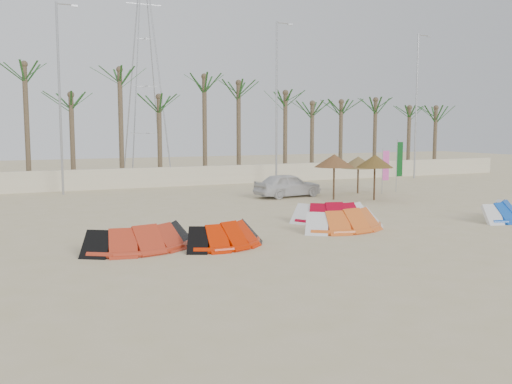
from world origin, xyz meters
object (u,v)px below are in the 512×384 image
kite_red_mid (223,233)px  kite_red_right (328,211)px  kite_red_left (138,236)px  parasol_right (358,162)px  kite_orange (342,218)px  kite_blue (497,210)px  parasol_left (334,161)px  parasol_mid (375,161)px  car (288,185)px

kite_red_mid → kite_red_right: bearing=25.6°
kite_red_left → parasol_right: bearing=33.1°
kite_orange → kite_blue: 7.30m
parasol_left → kite_red_left: bearing=-146.9°
kite_red_right → kite_orange: (-0.50, -1.75, 0.00)m
kite_red_mid → kite_red_right: 6.45m
kite_blue → kite_orange: bearing=173.2°
kite_red_left → kite_red_right: bearing=13.8°
parasol_left → parasol_mid: size_ratio=1.00×
kite_red_left → parasol_mid: bearing=26.1°
parasol_left → kite_orange: bearing=-120.6°
parasol_left → car: size_ratio=0.63×
kite_red_left → car: size_ratio=0.99×
kite_red_right → car: size_ratio=0.91×
parasol_mid → parasol_left: bearing=148.8°
kite_red_right → kite_blue: bearing=-21.1°
kite_red_right → kite_orange: same height
kite_orange → parasol_right: 12.48m
kite_red_mid → parasol_mid: bearing=33.4°
kite_orange → car: (2.95, 10.00, 0.25)m
kite_blue → car: (-4.30, 10.86, 0.26)m
kite_red_left → kite_blue: size_ratio=1.16×
kite_red_mid → parasol_mid: parasol_mid is taller
parasol_mid → kite_red_right: bearing=-140.2°
parasol_right → parasol_left: bearing=-146.8°
kite_orange → kite_blue: size_ratio=1.12×
kite_orange → kite_blue: (7.25, -0.86, -0.01)m
kite_red_left → car: 15.05m
parasol_left → car: 3.08m
parasol_mid → parasol_right: (1.04, 3.02, -0.26)m
kite_orange → parasol_mid: parasol_mid is taller
kite_blue → car: car is taller
kite_red_mid → car: size_ratio=0.83×
kite_red_mid → parasol_right: 16.92m
parasol_left → parasol_right: size_ratio=1.11×
kite_red_left → parasol_right: parasol_right is taller
parasol_right → kite_blue: bearing=-91.8°
kite_red_mid → parasol_left: 13.53m
kite_red_left → kite_red_mid: bearing=-14.7°
parasol_left → parasol_right: 3.48m
kite_red_right → car: (2.45, 8.25, 0.25)m
kite_blue → parasol_mid: (-0.71, 7.65, 1.69)m
kite_red_mid → kite_red_right: same height
kite_red_right → parasol_left: bearing=55.8°
kite_orange → parasol_left: bearing=59.4°
parasol_right → car: bearing=177.6°
car → kite_red_right: bearing=156.2°
parasol_mid → kite_orange: bearing=-134.0°
parasol_left → kite_blue: bearing=-73.7°
kite_red_left → kite_red_right: (8.48, 2.08, -0.00)m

